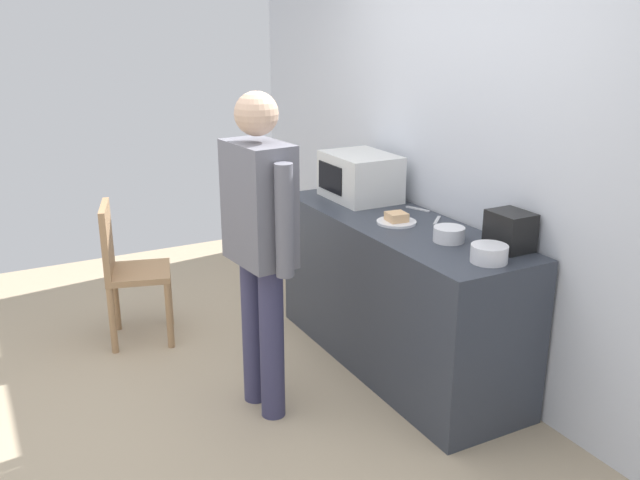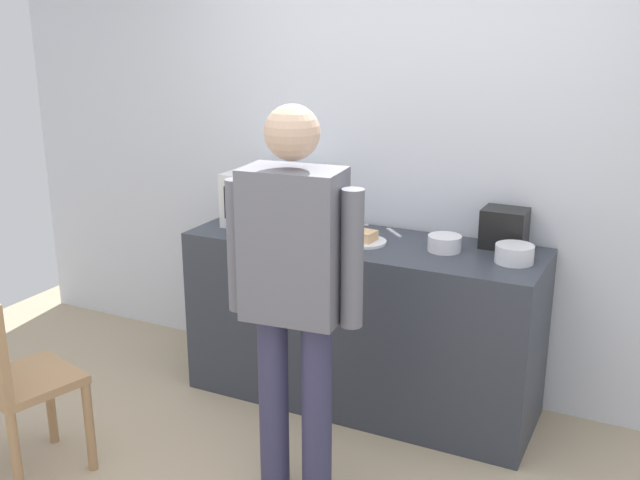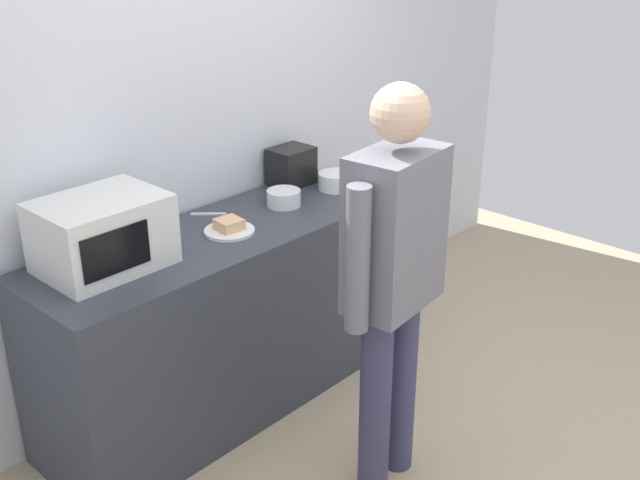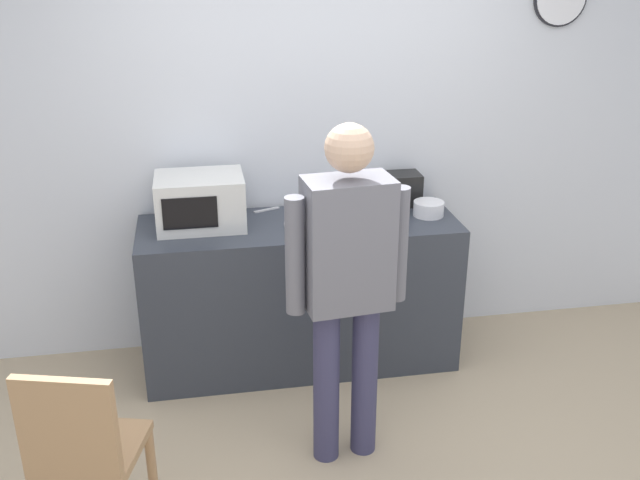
# 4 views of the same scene
# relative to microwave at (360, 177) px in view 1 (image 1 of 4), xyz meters

# --- Properties ---
(ground_plane) EXTENTS (6.00, 6.00, 0.00)m
(ground_plane) POSITION_rel_microwave_xyz_m (0.70, -1.29, -1.07)
(ground_plane) COLOR tan
(back_wall) EXTENTS (5.40, 0.13, 2.60)m
(back_wall) POSITION_rel_microwave_xyz_m (0.71, 0.31, 0.23)
(back_wall) COLOR silver
(back_wall) RESTS_ON ground_plane
(kitchen_counter) EXTENTS (1.88, 0.62, 0.92)m
(kitchen_counter) POSITION_rel_microwave_xyz_m (0.56, -0.07, -0.61)
(kitchen_counter) COLOR #333842
(kitchen_counter) RESTS_ON ground_plane
(microwave) EXTENTS (0.50, 0.39, 0.30)m
(microwave) POSITION_rel_microwave_xyz_m (0.00, 0.00, 0.00)
(microwave) COLOR silver
(microwave) RESTS_ON kitchen_counter
(sandwich_plate) EXTENTS (0.23, 0.23, 0.07)m
(sandwich_plate) POSITION_rel_microwave_xyz_m (0.59, -0.10, -0.13)
(sandwich_plate) COLOR white
(sandwich_plate) RESTS_ON kitchen_counter
(salad_bowl) EXTENTS (0.18, 0.18, 0.09)m
(salad_bowl) POSITION_rel_microwave_xyz_m (1.35, -0.07, -0.11)
(salad_bowl) COLOR white
(salad_bowl) RESTS_ON kitchen_counter
(cereal_bowl) EXTENTS (0.17, 0.17, 0.08)m
(cereal_bowl) POSITION_rel_microwave_xyz_m (1.00, -0.04, -0.11)
(cereal_bowl) COLOR white
(cereal_bowl) RESTS_ON kitchen_counter
(toaster) EXTENTS (0.22, 0.18, 0.20)m
(toaster) POSITION_rel_microwave_xyz_m (1.25, 0.15, -0.05)
(toaster) COLOR black
(toaster) RESTS_ON kitchen_counter
(fork_utensil) EXTENTS (0.13, 0.14, 0.01)m
(fork_utensil) POSITION_rel_microwave_xyz_m (0.66, 0.14, -0.15)
(fork_utensil) COLOR silver
(fork_utensil) RESTS_ON kitchen_counter
(spoon_utensil) EXTENTS (0.17, 0.08, 0.01)m
(spoon_utensil) POSITION_rel_microwave_xyz_m (0.40, 0.18, -0.15)
(spoon_utensil) COLOR silver
(spoon_utensil) RESTS_ON kitchen_counter
(person_standing) EXTENTS (0.59, 0.28, 1.74)m
(person_standing) POSITION_rel_microwave_xyz_m (0.65, -0.99, -0.06)
(person_standing) COLOR #38375A
(person_standing) RESTS_ON ground_plane
(wooden_chair) EXTENTS (0.49, 0.49, 0.94)m
(wooden_chair) POSITION_rel_microwave_xyz_m (-0.54, -1.44, -0.55)
(wooden_chair) COLOR #A87F56
(wooden_chair) RESTS_ON ground_plane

